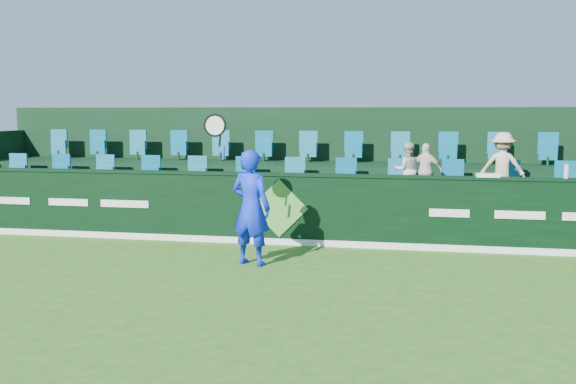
% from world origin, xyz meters
% --- Properties ---
extents(ground, '(60.00, 60.00, 0.00)m').
position_xyz_m(ground, '(0.00, 0.00, 0.00)').
color(ground, '#2F6417').
rests_on(ground, ground).
extents(sponsor_hoarding, '(16.00, 0.25, 1.35)m').
position_xyz_m(sponsor_hoarding, '(0.00, 4.00, 0.67)').
color(sponsor_hoarding, black).
rests_on(sponsor_hoarding, ground).
extents(stand_tier_front, '(16.00, 2.00, 0.80)m').
position_xyz_m(stand_tier_front, '(0.00, 5.10, 0.40)').
color(stand_tier_front, black).
rests_on(stand_tier_front, ground).
extents(stand_tier_back, '(16.00, 1.80, 1.30)m').
position_xyz_m(stand_tier_back, '(0.00, 7.00, 0.65)').
color(stand_tier_back, black).
rests_on(stand_tier_back, ground).
extents(stand_rear, '(16.00, 4.10, 2.60)m').
position_xyz_m(stand_rear, '(0.00, 7.44, 1.22)').
color(stand_rear, black).
rests_on(stand_rear, ground).
extents(seat_row_front, '(13.50, 0.50, 0.60)m').
position_xyz_m(seat_row_front, '(0.00, 5.50, 1.10)').
color(seat_row_front, '#196D8A').
rests_on(seat_row_front, stand_tier_front).
extents(seat_row_back, '(13.50, 0.50, 0.60)m').
position_xyz_m(seat_row_back, '(0.00, 7.30, 1.60)').
color(seat_row_back, '#196D8A').
rests_on(seat_row_back, stand_tier_back).
extents(tennis_player, '(1.16, 0.64, 2.49)m').
position_xyz_m(tennis_player, '(-0.15, 2.28, 0.96)').
color(tennis_player, '#0D28E1').
rests_on(tennis_player, ground).
extents(spectator_left, '(0.60, 0.50, 1.09)m').
position_xyz_m(spectator_left, '(2.34, 5.12, 1.35)').
color(spectator_left, beige).
rests_on(spectator_left, stand_tier_front).
extents(spectator_middle, '(0.67, 0.39, 1.08)m').
position_xyz_m(spectator_middle, '(2.70, 5.12, 1.34)').
color(spectator_middle, white).
rests_on(spectator_middle, stand_tier_front).
extents(spectator_right, '(0.92, 0.64, 1.30)m').
position_xyz_m(spectator_right, '(4.15, 5.12, 1.45)').
color(spectator_right, '#CBB58F').
rests_on(spectator_right, stand_tier_front).
extents(towel, '(0.40, 0.26, 0.06)m').
position_xyz_m(towel, '(3.75, 4.00, 1.38)').
color(towel, silver).
rests_on(towel, sponsor_hoarding).
extents(drinks_bottle, '(0.08, 0.08, 0.25)m').
position_xyz_m(drinks_bottle, '(5.05, 4.00, 1.47)').
color(drinks_bottle, silver).
rests_on(drinks_bottle, sponsor_hoarding).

